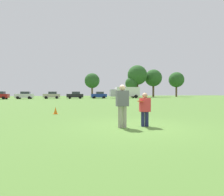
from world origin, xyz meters
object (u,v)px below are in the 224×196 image
parked_car_near_right (99,95)px  parked_car_mid_left (25,95)px  box_truck (125,92)px  parked_car_mid_right (75,95)px  traffic_cone (56,111)px  parked_car_center (52,95)px  player_thrower (122,104)px  player_defender (145,108)px  frisbee (141,101)px

parked_car_near_right → parked_car_mid_left: bearing=178.9°
box_truck → parked_car_mid_right: bearing=-170.7°
parked_car_mid_left → parked_car_mid_right: 12.24m
traffic_cone → parked_car_mid_right: size_ratio=0.11×
parked_car_center → parked_car_mid_right: size_ratio=1.00×
player_thrower → parked_car_near_right: size_ratio=0.41×
parked_car_mid_right → parked_car_mid_left: bearing=173.5°
player_defender → parked_car_mid_left: size_ratio=0.33×
player_defender → box_truck: box_truck is taller
parked_car_mid_left → parked_car_mid_right: bearing=-6.5°
parked_car_mid_right → box_truck: box_truck is taller
frisbee → player_thrower: bearing=174.3°
parked_car_mid_left → parked_car_near_right: same height
parked_car_mid_right → parked_car_near_right: (6.50, 1.03, 0.00)m
traffic_cone → parked_car_near_right: 39.55m
frisbee → box_truck: bearing=70.8°
player_thrower → frisbee: size_ratio=6.38×
box_truck → parked_car_mid_left: bearing=-177.8°
player_thrower → parked_car_mid_left: parked_car_mid_left is taller
traffic_cone → parked_car_mid_right: (4.77, 36.88, 0.69)m
player_defender → frisbee: (-0.24, -0.09, 0.28)m
player_thrower → parked_car_center: (-3.61, 44.69, -0.07)m
parked_car_mid_right → parked_car_near_right: same height
parked_car_mid_right → box_truck: size_ratio=0.50×
parked_car_center → parked_car_near_right: size_ratio=1.00×
traffic_cone → parked_car_near_right: parked_car_near_right is taller
parked_car_mid_left → player_defender: bearing=-76.0°
traffic_cone → parked_car_mid_left: bearing=100.9°
player_defender → parked_car_center: size_ratio=0.33×
player_thrower → traffic_cone: 6.78m
traffic_cone → box_truck: size_ratio=0.06×
player_thrower → parked_car_mid_right: bearing=87.2°
player_thrower → traffic_cone: size_ratio=3.66×
traffic_cone → parked_car_mid_right: parked_car_mid_right is taller
player_thrower → parked_car_near_right: (8.62, 44.10, -0.07)m
player_defender → box_truck: (15.64, 45.45, 0.96)m
parked_car_mid_right → player_defender: bearing=-91.5°
player_thrower → traffic_cone: bearing=113.1°
player_defender → box_truck: size_ratio=0.17×
player_defender → parked_car_near_right: bearing=80.2°
parked_car_mid_right → parked_car_near_right: size_ratio=1.00×
frisbee → parked_car_mid_right: (1.35, 43.16, -0.15)m
frisbee → parked_car_mid_right: parked_car_mid_right is taller
player_thrower → frisbee: 0.79m
traffic_cone → box_truck: 43.78m
player_defender → parked_car_near_right: (7.60, 44.09, 0.13)m
player_thrower → traffic_cone: player_thrower is taller
player_thrower → parked_car_near_right: parked_car_near_right is taller
traffic_cone → parked_car_center: (-0.96, 38.49, 0.69)m
parked_car_center → parked_car_mid_right: 5.95m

